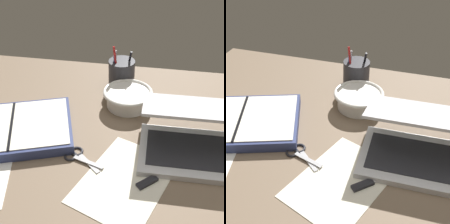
# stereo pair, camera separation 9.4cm
# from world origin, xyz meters

# --- Properties ---
(desk_top) EXTENTS (1.40, 1.00, 0.02)m
(desk_top) POSITION_xyz_m (0.00, 0.00, 0.01)
(desk_top) COLOR #75604C
(desk_top) RESTS_ON ground
(laptop) EXTENTS (0.36, 0.29, 0.15)m
(laptop) POSITION_xyz_m (0.23, 0.01, 0.07)
(laptop) COLOR silver
(laptop) RESTS_ON desk_top
(bowl) EXTENTS (0.17, 0.17, 0.06)m
(bowl) POSITION_xyz_m (-0.01, 0.20, 0.05)
(bowl) COLOR silver
(bowl) RESTS_ON desk_top
(pen_cup) EXTENTS (0.10, 0.10, 0.17)m
(pen_cup) POSITION_xyz_m (-0.05, 0.32, 0.08)
(pen_cup) COLOR #28282D
(pen_cup) RESTS_ON desk_top
(planner) EXTENTS (0.43, 0.37, 0.04)m
(planner) POSITION_xyz_m (-0.34, -0.01, 0.04)
(planner) COLOR navy
(planner) RESTS_ON desk_top
(scissors) EXTENTS (0.12, 0.09, 0.01)m
(scissors) POSITION_xyz_m (-0.12, -0.08, 0.02)
(scissors) COLOR #B7B7BC
(scissors) RESTS_ON desk_top
(paper_sheet_front) EXTENTS (0.29, 0.34, 0.00)m
(paper_sheet_front) POSITION_xyz_m (0.03, -0.14, 0.02)
(paper_sheet_front) COLOR silver
(paper_sheet_front) RESTS_ON desk_top
(usb_drive) EXTENTS (0.06, 0.06, 0.01)m
(usb_drive) POSITION_xyz_m (0.09, -0.14, 0.02)
(usb_drive) COLOR black
(usb_drive) RESTS_ON desk_top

